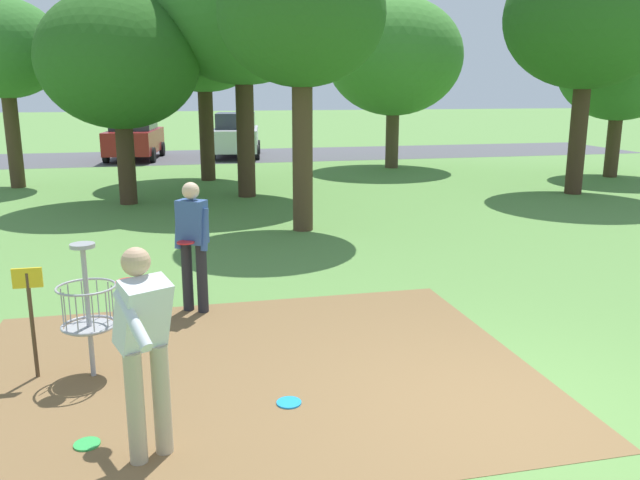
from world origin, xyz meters
TOP-DOWN VIEW (x-y plane):
  - ground_plane at (0.00, 0.00)m, footprint 160.00×160.00m
  - dirt_tee_pad at (-2.14, 1.42)m, footprint 5.77×4.47m
  - disc_golf_basket at (-3.79, 1.70)m, footprint 0.98×0.58m
  - player_foreground_watching at (-3.11, 0.04)m, footprint 0.50×1.17m
  - player_throwing at (-2.63, 3.44)m, footprint 0.48×0.45m
  - frisbee_by_tee at (-1.89, 0.65)m, footprint 0.23×0.23m
  - frisbee_mid_grass at (-3.63, 0.32)m, footprint 0.21×0.21m
  - tree_near_left at (-1.73, 15.93)m, footprint 4.40×4.40m
  - tree_near_right at (8.00, 10.93)m, footprint 4.38×4.38m
  - tree_mid_left at (11.27, 13.72)m, footprint 3.90×3.90m
  - tree_mid_center at (-0.90, 12.49)m, footprint 4.85×4.85m
  - tree_mid_right at (-7.31, 15.62)m, footprint 3.28×3.28m
  - tree_far_left at (-0.26, 8.00)m, footprint 3.25×3.25m
  - tree_far_center at (-3.96, 12.00)m, footprint 3.88×3.88m
  - tree_far_right at (5.05, 17.73)m, footprint 4.85×4.85m
  - parking_lot_strip at (0.00, 23.32)m, footprint 36.00×6.00m
  - parked_car_leftmost at (-4.29, 22.79)m, footprint 2.38×4.40m
  - parked_car_center_left at (-0.12, 22.94)m, footprint 2.42×4.42m

SIDE VIEW (x-z plane):
  - ground_plane at x=0.00m, z-range 0.00..0.00m
  - parking_lot_strip at x=0.00m, z-range 0.00..0.01m
  - dirt_tee_pad at x=-2.14m, z-range 0.00..0.01m
  - frisbee_by_tee at x=-1.89m, z-range 0.00..0.02m
  - frisbee_mid_grass at x=-3.63m, z-range 0.00..0.02m
  - disc_golf_basket at x=-3.79m, z-range 0.06..1.45m
  - parked_car_leftmost at x=-4.29m, z-range 0.00..1.84m
  - parked_car_center_left at x=-0.12m, z-range 0.00..1.84m
  - player_throwing at x=-2.63m, z-range 0.11..1.82m
  - player_foreground_watching at x=-3.11m, z-range 0.13..1.84m
  - tree_mid_left at x=11.27m, z-range 0.90..6.05m
  - tree_far_center at x=-3.96m, z-range 0.92..6.09m
  - tree_mid_right at x=-7.31m, z-range 1.24..6.60m
  - tree_far_right at x=5.05m, z-range 0.93..6.94m
  - tree_far_left at x=-0.26m, z-range 1.39..7.02m
  - tree_near_left at x=-1.73m, z-range 1.34..7.81m
  - tree_near_right at x=8.00m, z-range 1.38..7.93m
  - tree_mid_center at x=-0.90m, z-range 1.44..8.50m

